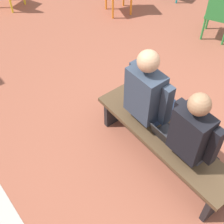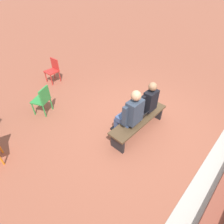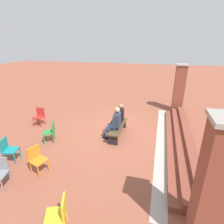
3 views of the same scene
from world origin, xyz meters
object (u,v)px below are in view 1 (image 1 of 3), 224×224
(person_student, at_px, (196,136))
(laptop, at_px, (167,136))
(plastic_chair_far_right, at_px, (220,13))
(person_adult, at_px, (152,98))
(bench, at_px, (163,141))

(person_student, distance_m, laptop, 0.35)
(person_student, xyz_separation_m, plastic_chair_far_right, (1.55, -2.38, -0.23))
(person_adult, relative_size, plastic_chair_far_right, 1.66)
(person_student, bearing_deg, laptop, 15.90)
(bench, height_order, person_adult, person_adult)
(person_adult, distance_m, plastic_chair_far_right, 2.56)
(person_adult, bearing_deg, laptop, 167.12)
(person_adult, relative_size, laptop, 4.35)
(person_adult, bearing_deg, bench, 167.22)
(person_adult, xyz_separation_m, laptop, (-0.36, 0.08, -0.24))
(laptop, bearing_deg, bench, -13.49)
(person_student, bearing_deg, person_adult, -0.37)
(bench, relative_size, plastic_chair_far_right, 2.14)
(person_student, height_order, laptop, person_student)
(bench, distance_m, person_adult, 0.50)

